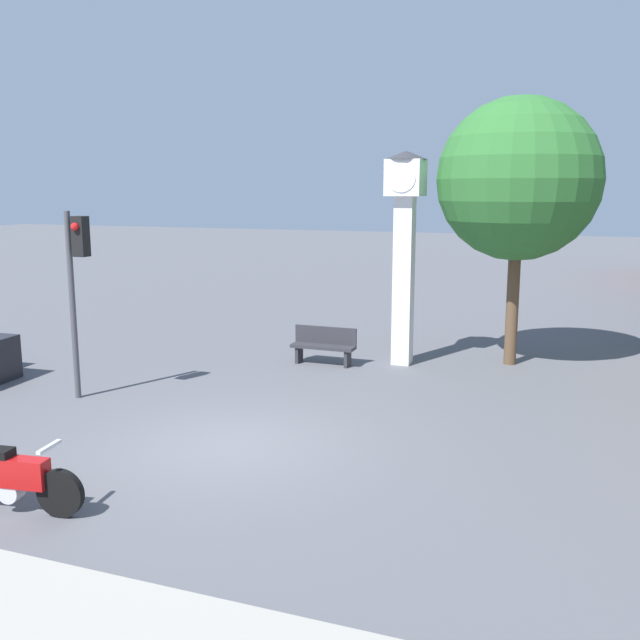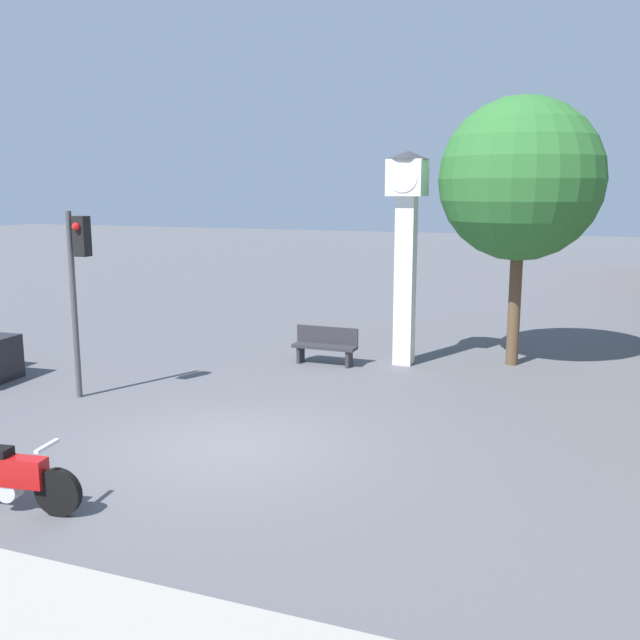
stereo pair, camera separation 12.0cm
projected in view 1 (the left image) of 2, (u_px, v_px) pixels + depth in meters
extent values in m
plane|color=#56565B|center=(229.00, 446.00, 12.03)|extent=(120.00, 120.00, 0.00)
cylinder|color=black|center=(60.00, 493.00, 9.38)|extent=(0.66, 0.20, 0.66)
cube|color=#B71414|center=(6.00, 471.00, 9.51)|extent=(1.22, 0.40, 0.39)
cylinder|color=silver|center=(12.00, 491.00, 9.55)|extent=(0.33, 0.26, 0.31)
cube|color=silver|center=(49.00, 447.00, 9.29)|extent=(0.13, 0.49, 0.04)
cube|color=white|center=(403.00, 282.00, 17.33)|extent=(0.45, 0.45, 4.11)
cube|color=white|center=(406.00, 178.00, 16.88)|extent=(0.85, 0.85, 0.85)
cylinder|color=white|center=(401.00, 178.00, 16.48)|extent=(0.68, 0.02, 0.68)
cone|color=#333338|center=(406.00, 155.00, 16.79)|extent=(1.02, 1.02, 0.20)
cylinder|color=#47474C|center=(73.00, 306.00, 14.48)|extent=(0.12, 0.12, 3.85)
cube|color=black|center=(81.00, 236.00, 14.12)|extent=(0.28, 0.24, 0.80)
sphere|color=red|center=(75.00, 227.00, 13.95)|extent=(0.16, 0.16, 0.16)
cylinder|color=brown|center=(512.00, 305.00, 17.41)|extent=(0.30, 0.30, 2.96)
sphere|color=#2D6B2D|center=(519.00, 179.00, 16.86)|extent=(3.86, 3.86, 3.86)
cube|color=#2D2D33|center=(323.00, 347.00, 17.53)|extent=(1.60, 0.44, 0.08)
cube|color=#2D2D33|center=(326.00, 335.00, 17.66)|extent=(1.60, 0.06, 0.44)
cube|color=#2D2D33|center=(299.00, 354.00, 17.79)|extent=(0.08, 0.35, 0.41)
cube|color=#2D2D33|center=(348.00, 359.00, 17.35)|extent=(0.08, 0.35, 0.41)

